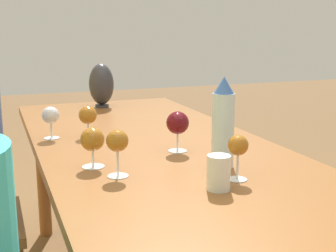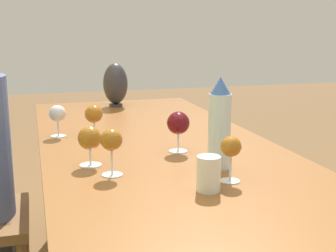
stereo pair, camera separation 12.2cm
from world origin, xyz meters
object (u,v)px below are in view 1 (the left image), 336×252
at_px(water_bottle, 223,124).
at_px(wine_glass_4, 178,124).
at_px(water_tumbler, 217,173).
at_px(wine_glass_0, 238,147).
at_px(wine_glass_7, 88,116).
at_px(wine_glass_2, 117,142).
at_px(vase, 101,85).
at_px(wine_glass_3, 92,140).
at_px(wine_glass_1, 51,116).

distance_m(water_bottle, wine_glass_4, 0.24).
bearing_deg(water_tumbler, wine_glass_0, -59.54).
xyz_separation_m(water_tumbler, wine_glass_0, (0.06, -0.09, 0.05)).
bearing_deg(wine_glass_7, water_bottle, -150.17).
bearing_deg(wine_glass_2, wine_glass_7, -1.83).
bearing_deg(wine_glass_2, wine_glass_4, -53.50).
xyz_separation_m(water_bottle, vase, (1.23, 0.11, -0.02)).
distance_m(vase, wine_glass_3, 1.12).
bearing_deg(vase, wine_glass_4, -177.25).
distance_m(wine_glass_3, wine_glass_7, 0.42).
xyz_separation_m(wine_glass_2, wine_glass_7, (0.54, -0.02, -0.02)).
relative_size(wine_glass_0, wine_glass_2, 0.94).
xyz_separation_m(vase, wine_glass_0, (-1.36, -0.09, -0.03)).
distance_m(wine_glass_2, wine_glass_4, 0.34).
bearing_deg(water_bottle, wine_glass_1, 38.50).
bearing_deg(wine_glass_4, water_bottle, -163.98).
bearing_deg(wine_glass_0, wine_glass_7, 23.64).
xyz_separation_m(wine_glass_2, wine_glass_3, (0.12, 0.05, -0.02)).
xyz_separation_m(wine_glass_0, wine_glass_1, (0.71, 0.45, -0.01)).
distance_m(wine_glass_1, wine_glass_7, 0.15).
bearing_deg(water_bottle, wine_glass_4, 16.02).
xyz_separation_m(wine_glass_3, wine_glass_4, (0.08, -0.32, 0.01)).
xyz_separation_m(water_bottle, wine_glass_4, (0.22, 0.06, -0.04)).
height_order(wine_glass_3, wine_glass_4, wine_glass_4).
bearing_deg(wine_glass_4, wine_glass_1, 48.06).
bearing_deg(wine_glass_3, wine_glass_0, -126.47).
height_order(wine_glass_0, wine_glass_3, wine_glass_0).
distance_m(wine_glass_0, wine_glass_3, 0.46).
distance_m(water_tumbler, wine_glass_1, 0.85).
bearing_deg(wine_glass_1, vase, -28.59).
relative_size(vase, wine_glass_1, 1.85).
distance_m(water_bottle, vase, 1.23).
height_order(vase, wine_glass_4, vase).
distance_m(wine_glass_0, wine_glass_1, 0.84).
relative_size(wine_glass_2, wine_glass_7, 1.14).
bearing_deg(water_tumbler, wine_glass_7, 15.59).
height_order(wine_glass_1, wine_glass_2, wine_glass_2).
height_order(water_tumbler, wine_glass_4, wine_glass_4).
relative_size(wine_glass_4, wine_glass_7, 1.15).
relative_size(wine_glass_1, wine_glass_4, 0.89).
relative_size(water_bottle, wine_glass_0, 2.14).
bearing_deg(wine_glass_3, wine_glass_2, -157.20).
bearing_deg(wine_glass_0, vase, 3.97).
bearing_deg(wine_glass_2, water_bottle, -93.73).
height_order(water_tumbler, wine_glass_7, wine_glass_7).
bearing_deg(water_tumbler, vase, 0.01).
bearing_deg(wine_glass_4, wine_glass_3, 104.34).
bearing_deg(wine_glass_2, wine_glass_1, 12.68).
distance_m(wine_glass_0, wine_glass_2, 0.35).
height_order(vase, wine_glass_7, vase).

